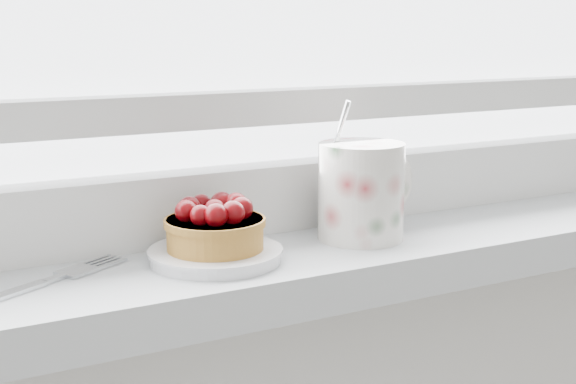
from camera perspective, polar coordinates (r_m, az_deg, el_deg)
saucer at (r=0.74m, az=-5.18°, el=-4.49°), size 0.12×0.12×0.01m
raspberry_tart at (r=0.73m, az=-5.20°, el=-2.42°), size 0.09×0.09×0.05m
floral_mug at (r=0.81m, az=5.37°, el=0.23°), size 0.13×0.11×0.14m
fork at (r=0.70m, az=-18.08°, el=-6.50°), size 0.19×0.12×0.00m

